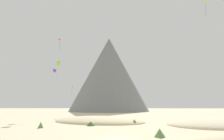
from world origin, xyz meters
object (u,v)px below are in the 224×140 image
Objects in this scene: bush_ridge_crest at (160,133)px; bush_far_left at (41,125)px; rock_massif at (109,78)px; kite_yellow_high at (206,5)px; bush_near_right at (91,124)px; kite_pink_high at (60,40)px; kite_violet_mid at (55,71)px; kite_lime_mid at (58,64)px; bush_scatter_east at (134,122)px; kite_orange_low at (72,88)px.

bush_far_left is at bearing 153.94° from bush_ridge_crest.
rock_massif is 78.38m from kite_yellow_high.
bush_near_right is 55.90m from kite_pink_high.
kite_violet_mid is (-46.85, 6.56, -18.49)m from kite_yellow_high.
bush_far_left is 0.61× the size of bush_near_right.
kite_lime_mid is (-5.24, 24.53, 16.08)m from bush_far_left.
bush_ridge_crest is at bearing -169.66° from kite_pink_high.
kite_pink_high reaches higher than bush_ridge_crest.
bush_far_left is at bearing 175.43° from kite_pink_high.
rock_massif is at bearing 97.14° from bush_scatter_east.
bush_far_left is at bearing -94.24° from rock_massif.
rock_massif is (-1.67, 86.54, 20.23)m from bush_near_right.
kite_yellow_high is (31.33, 16.61, 33.02)m from bush_near_right.
bush_far_left is 36.90m from kite_orange_low.
kite_violet_mid is (-26.48, 36.69, 14.41)m from bush_ridge_crest.
kite_lime_mid is 4.72× the size of kite_violet_mid.
bush_far_left is 0.22× the size of kite_yellow_high.
rock_massif is 49.65m from kite_pink_high.
kite_yellow_high is 50.98m from kite_orange_low.
bush_scatter_east is at bearing -168.46° from kite_orange_low.
kite_violet_mid is at bearing 123.83° from bush_near_right.
bush_far_left reaches higher than bush_ridge_crest.
bush_far_left is 0.92× the size of kite_violet_mid.
kite_pink_high is 25.32m from kite_orange_low.
bush_ridge_crest is 102.85m from rock_massif.
kite_pink_high is 1.24× the size of kite_orange_low.
rock_massif reaches higher than bush_far_left.
bush_far_left is 0.20× the size of kite_lime_mid.
kite_lime_mid is (-44.96, 3.86, -16.81)m from kite_yellow_high.
kite_lime_mid is (-24.58, 34.00, 16.09)m from bush_ridge_crest.
kite_orange_low is at bearing 110.12° from bush_near_right.
kite_orange_low reaches higher than bush_near_right.
kite_pink_high is at bearing 104.53° from bush_far_left.
kite_orange_low reaches higher than bush_ridge_crest.
bush_far_left is 93.05m from rock_massif.
kite_lime_mid reaches higher than bush_far_left.
bush_scatter_east is at bearing 33.53° from kite_yellow_high.
bush_far_left is at bearing 30.44° from kite_yellow_high.
kite_lime_mid is 1.02× the size of kite_pink_high.
kite_yellow_high is 1.14× the size of kite_orange_low.
kite_pink_high is at bearing 146.18° from kite_violet_mid.
kite_yellow_high is at bearing 30.59° from bush_scatter_east.
kite_yellow_high is 0.90× the size of kite_lime_mid.
kite_pink_high reaches higher than kite_orange_low.
kite_yellow_high reaches higher than kite_violet_mid.
bush_near_right is 17.41m from bush_ridge_crest.
kite_pink_high is (-6.65, 21.34, 14.86)m from kite_lime_mid.
bush_far_left is at bearing -33.46° from kite_violet_mid.
kite_violet_mid reaches higher than kite_orange_low.
bush_ridge_crest is 51.17m from kite_orange_low.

